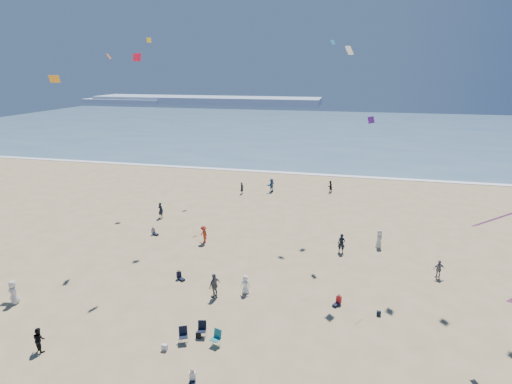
# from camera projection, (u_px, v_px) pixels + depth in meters

# --- Properties ---
(ground) EXTENTS (220.00, 220.00, 0.00)m
(ground) POSITION_uv_depth(u_px,v_px,m) (189.00, 372.00, 22.17)
(ground) COLOR tan
(ground) RESTS_ON ground
(ocean) EXTENTS (220.00, 100.00, 0.06)m
(ocean) POSITION_uv_depth(u_px,v_px,m) (319.00, 129.00, 110.63)
(ocean) COLOR #476B84
(ocean) RESTS_ON ground
(surf_line) EXTENTS (220.00, 1.20, 0.08)m
(surf_line) POSITION_uv_depth(u_px,v_px,m) (295.00, 173.00, 64.07)
(surf_line) COLOR white
(surf_line) RESTS_ON ground
(headland_far) EXTENTS (110.00, 20.00, 3.20)m
(headland_far) POSITION_uv_depth(u_px,v_px,m) (206.00, 100.00, 192.79)
(headland_far) COLOR #7A8EA8
(headland_far) RESTS_ON ground
(headland_near) EXTENTS (40.00, 14.00, 2.00)m
(headland_near) POSITION_uv_depth(u_px,v_px,m) (126.00, 101.00, 196.83)
(headland_near) COLOR #7A8EA8
(headland_near) RESTS_ON ground
(standing_flyers) EXTENTS (31.24, 46.80, 1.95)m
(standing_flyers) POSITION_uv_depth(u_px,v_px,m) (253.00, 245.00, 35.94)
(standing_flyers) COLOR black
(standing_flyers) RESTS_ON ground
(seated_group) EXTENTS (19.67, 25.24, 0.84)m
(seated_group) POSITION_uv_depth(u_px,v_px,m) (215.00, 309.00, 27.27)
(seated_group) COLOR silver
(seated_group) RESTS_ON ground
(chair_cluster) EXTENTS (2.77, 1.55, 1.00)m
(chair_cluster) POSITION_uv_depth(u_px,v_px,m) (200.00, 335.00, 24.48)
(chair_cluster) COLOR black
(chair_cluster) RESTS_ON ground
(white_tote) EXTENTS (0.35, 0.20, 0.40)m
(white_tote) POSITION_uv_depth(u_px,v_px,m) (165.00, 347.00, 23.81)
(white_tote) COLOR silver
(white_tote) RESTS_ON ground
(black_backpack) EXTENTS (0.30, 0.22, 0.38)m
(black_backpack) POSITION_uv_depth(u_px,v_px,m) (198.00, 335.00, 24.92)
(black_backpack) COLOR black
(black_backpack) RESTS_ON ground
(navy_bag) EXTENTS (0.28, 0.18, 0.34)m
(navy_bag) POSITION_uv_depth(u_px,v_px,m) (379.00, 313.00, 27.17)
(navy_bag) COLOR black
(navy_bag) RESTS_ON ground
(kites_aloft) EXTENTS (36.47, 43.00, 28.43)m
(kites_aloft) POSITION_uv_depth(u_px,v_px,m) (375.00, 83.00, 26.91)
(kites_aloft) COLOR gold
(kites_aloft) RESTS_ON ground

